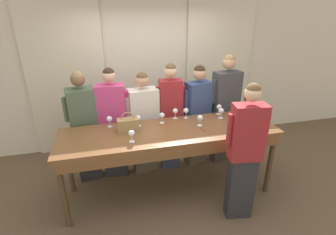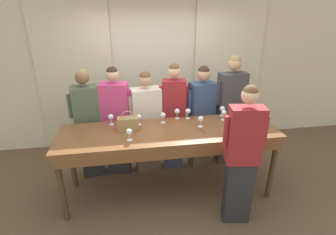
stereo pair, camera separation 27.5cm
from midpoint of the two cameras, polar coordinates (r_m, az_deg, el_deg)
ground_plane at (r=4.02m, az=-1.74°, el=-15.65°), size 18.00×18.00×0.00m
wall_back at (r=4.90m, az=-6.24°, el=9.98°), size 12.00×0.06×2.80m
curtain_panel_left at (r=4.87m, az=-22.66°, el=7.53°), size 1.29×0.03×2.69m
curtain_panel_right at (r=5.22m, az=9.42°, el=10.01°), size 1.29×0.03×2.69m
tasting_bar at (r=3.50m, az=-1.84°, el=-4.27°), size 2.90×0.83×0.99m
wine_bottle at (r=3.99m, az=14.34°, el=1.97°), size 0.07×0.07×0.35m
handbag at (r=3.48m, az=-10.96°, el=-1.56°), size 0.27×0.13×0.27m
wine_glass_front_left at (r=3.79m, az=-0.47°, el=1.32°), size 0.08×0.08×0.15m
wine_glass_front_mid at (r=3.85m, az=9.53°, el=1.36°), size 0.08×0.08×0.15m
wine_glass_front_right at (r=3.58m, az=4.83°, el=-0.17°), size 0.08×0.08×0.15m
wine_glass_center_left at (r=3.81m, az=1.89°, el=1.40°), size 0.08×0.08×0.15m
wine_glass_center_mid at (r=3.60m, az=-8.72°, el=-0.25°), size 0.08×0.08×0.15m
wine_glass_center_right at (r=3.20m, az=-10.42°, el=-3.54°), size 0.08×0.08×0.15m
wine_glass_back_left at (r=3.99m, az=9.11°, el=2.17°), size 0.08×0.08×0.15m
wine_glass_back_mid at (r=3.65m, az=-14.77°, el=-0.39°), size 0.08×0.08×0.15m
wine_glass_back_right at (r=3.65m, az=-3.48°, el=0.36°), size 0.08×0.08×0.15m
pen at (r=3.50m, az=5.28°, el=-2.69°), size 0.05×0.13×0.01m
guest_olive_jacket at (r=4.07m, az=-19.58°, el=-2.02°), size 0.50×0.33×1.72m
guest_pink_top at (r=4.04m, az=-13.78°, el=-1.36°), size 0.52×0.28×1.73m
guest_cream_sweater at (r=4.08m, az=-7.20°, el=-1.36°), size 0.56×0.30×1.64m
guest_striped_shirt at (r=4.11m, az=-1.37°, el=0.21°), size 0.46×0.25×1.75m
guest_navy_coat at (r=4.24m, az=4.58°, el=0.42°), size 0.50×0.31×1.70m
guest_beige_cap at (r=4.38m, az=10.53°, el=1.85°), size 0.54×0.28×1.84m
host_pouring at (r=3.19m, az=14.01°, el=-7.62°), size 0.50×0.26×1.78m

